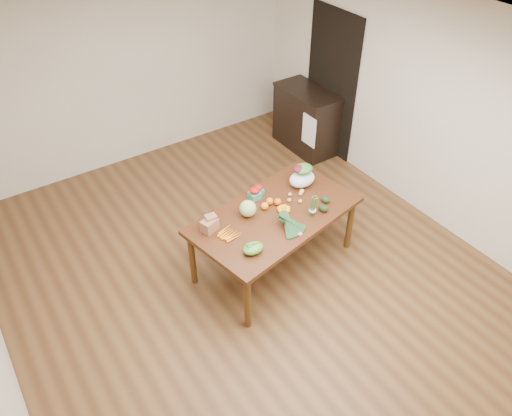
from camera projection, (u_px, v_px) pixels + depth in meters
floor at (248, 274)px, 5.64m from camera, size 6.00×6.00×0.00m
ceiling at (244, 37)px, 3.95m from camera, size 5.00×6.00×0.02m
room_walls at (246, 176)px, 4.80m from camera, size 5.02×6.02×2.70m
dining_table at (274, 239)px, 5.54m from camera, size 1.97×1.34×0.75m
doorway_dark at (331, 84)px, 7.10m from camera, size 0.02×1.00×2.10m
cabinet at (306, 120)px, 7.47m from camera, size 0.52×1.02×0.94m
dish_towel at (309, 131)px, 7.06m from camera, size 0.02×0.28×0.45m
paper_bag at (209, 224)px, 5.05m from camera, size 0.25×0.22×0.16m
cabbage at (248, 209)px, 5.22m from camera, size 0.18×0.18×0.18m
strawberry_basket_a at (255, 194)px, 5.48m from camera, size 0.14×0.14×0.11m
strawberry_basket_b at (258, 190)px, 5.54m from camera, size 0.12×0.12×0.09m
orange_a at (265, 206)px, 5.34m from camera, size 0.08×0.08×0.08m
orange_b at (270, 201)px, 5.40m from camera, size 0.08×0.08×0.08m
orange_c at (278, 202)px, 5.39m from camera, size 0.08×0.08×0.08m
mandarin_cluster at (283, 208)px, 5.30m from camera, size 0.21×0.21×0.09m
carrots at (229, 234)px, 5.03m from camera, size 0.26×0.25×0.03m
snap_pea_bag at (253, 248)px, 4.82m from camera, size 0.21×0.16×0.10m
kale_bunch at (293, 224)px, 5.04m from camera, size 0.39×0.45×0.16m
asparagus_bundle at (313, 206)px, 5.21m from camera, size 0.10×0.13×0.26m
potato_a at (289, 200)px, 5.45m from camera, size 0.05×0.04×0.04m
potato_b at (300, 201)px, 5.44m from camera, size 0.05×0.04×0.04m
potato_c at (302, 191)px, 5.57m from camera, size 0.06×0.05×0.05m
potato_d at (290, 194)px, 5.53m from camera, size 0.05×0.04×0.04m
potato_e at (301, 194)px, 5.54m from camera, size 0.05×0.05×0.04m
avocado_a at (323, 208)px, 5.31m from camera, size 0.10×0.13×0.08m
avocado_b at (325, 200)px, 5.43m from camera, size 0.10×0.13×0.07m
salad_bag at (302, 176)px, 5.63m from camera, size 0.35×0.29×0.24m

